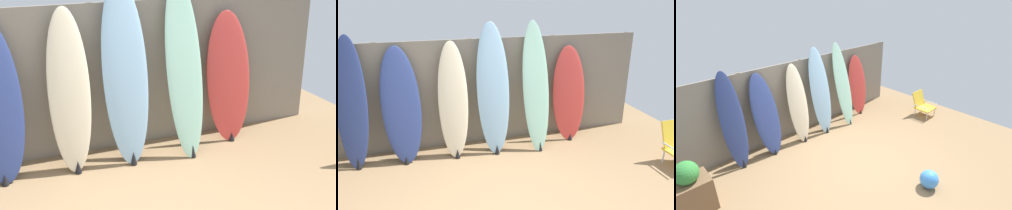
{
  "view_description": "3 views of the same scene",
  "coord_description": "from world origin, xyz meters",
  "views": [
    {
      "loc": [
        -1.18,
        -3.23,
        2.56
      ],
      "look_at": [
        0.47,
        0.8,
        0.93
      ],
      "focal_mm": 50.0,
      "sensor_mm": 36.0,
      "label": 1
    },
    {
      "loc": [
        -0.9,
        -3.21,
        2.56
      ],
      "look_at": [
        0.29,
        0.88,
        1.03
      ],
      "focal_mm": 35.0,
      "sensor_mm": 36.0,
      "label": 2
    },
    {
      "loc": [
        -3.3,
        -2.99,
        3.4
      ],
      "look_at": [
        0.11,
        0.62,
        1.09
      ],
      "focal_mm": 28.0,
      "sensor_mm": 36.0,
      "label": 3
    }
  ],
  "objects": [
    {
      "name": "ground",
      "position": [
        0.0,
        0.0,
        0.0
      ],
      "size": [
        7.68,
        7.68,
        0.0
      ],
      "primitive_type": "plane",
      "color": "#8E704C"
    },
    {
      "name": "fence_back",
      "position": [
        -0.0,
        2.01,
        0.9
      ],
      "size": [
        6.08,
        0.11,
        1.8
      ],
      "color": "gray",
      "rests_on": "ground"
    },
    {
      "name": "surfboard_navy_0",
      "position": [
        -1.81,
        1.71,
        0.96
      ],
      "size": [
        0.48,
        0.48,
        1.96
      ],
      "color": "navy",
      "rests_on": "ground"
    },
    {
      "name": "surfboard_navy_1",
      "position": [
        -1.13,
        1.69,
        0.88
      ],
      "size": [
        0.63,
        0.56,
        1.77
      ],
      "color": "navy",
      "rests_on": "ground"
    },
    {
      "name": "surfboard_cream_2",
      "position": [
        -0.35,
        1.66,
        0.9
      ],
      "size": [
        0.51,
        0.53,
        1.82
      ],
      "color": "beige",
      "rests_on": "ground"
    },
    {
      "name": "surfboard_skyblue_3",
      "position": [
        0.29,
        1.63,
        1.03
      ],
      "size": [
        0.55,
        0.55,
        2.09
      ],
      "color": "#8CB7D6",
      "rests_on": "ground"
    },
    {
      "name": "surfboard_seafoam_4",
      "position": [
        1.01,
        1.61,
        1.02
      ],
      "size": [
        0.49,
        0.71,
        2.08
      ],
      "color": "#9ED6BC",
      "rests_on": "ground"
    },
    {
      "name": "surfboard_red_5",
      "position": [
        1.67,
        1.72,
        0.81
      ],
      "size": [
        0.62,
        0.44,
        1.64
      ],
      "color": "#D13D38",
      "rests_on": "ground"
    },
    {
      "name": "beach_chair",
      "position": [
        2.9,
        0.35,
        0.33
      ],
      "size": [
        0.5,
        0.56,
        0.65
      ],
      "rotation": [
        0.0,
        0.0,
        0.43
      ],
      "color": "silver",
      "rests_on": "ground"
    },
    {
      "name": "planter_box",
      "position": [
        -2.87,
        1.01,
        0.41
      ],
      "size": [
        0.59,
        0.46,
        0.94
      ],
      "color": "brown",
      "rests_on": "ground"
    },
    {
      "name": "beach_ball",
      "position": [
        0.39,
        -1.34,
        0.17
      ],
      "size": [
        0.34,
        0.34,
        0.34
      ],
      "primitive_type": "sphere",
      "color": "#3F8CE5",
      "rests_on": "ground"
    }
  ]
}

